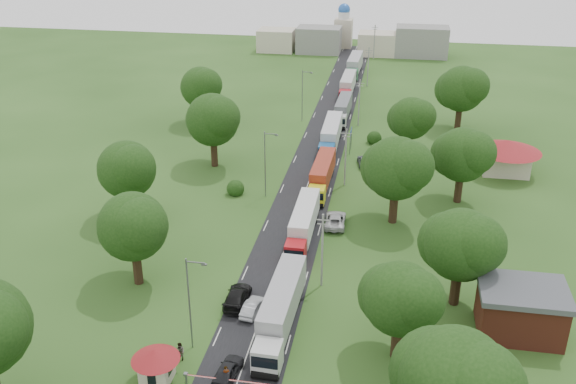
% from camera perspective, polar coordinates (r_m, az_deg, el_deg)
% --- Properties ---
extents(ground, '(260.00, 260.00, 0.00)m').
position_cam_1_polar(ground, '(79.79, -0.32, -5.21)').
color(ground, '#254717').
rests_on(ground, ground).
extents(road, '(8.00, 200.00, 0.04)m').
position_cam_1_polar(road, '(97.38, 1.76, 0.62)').
color(road, black).
rests_on(road, ground).
extents(boom_barrier, '(9.22, 0.35, 1.18)m').
position_cam_1_polar(boom_barrier, '(59.67, -6.09, -16.26)').
color(boom_barrier, slate).
rests_on(boom_barrier, ground).
extents(guard_booth, '(4.40, 4.40, 3.45)m').
position_cam_1_polar(guard_booth, '(60.47, -11.66, -14.50)').
color(guard_booth, beige).
rests_on(guard_booth, ground).
extents(info_sign, '(0.12, 3.10, 4.10)m').
position_cam_1_polar(info_sign, '(109.61, 5.62, 5.04)').
color(info_sign, slate).
rests_on(info_sign, ground).
extents(pole_1, '(1.60, 0.24, 9.00)m').
position_cam_1_polar(pole_1, '(70.76, 3.07, -5.11)').
color(pole_1, gray).
rests_on(pole_1, ground).
extents(pole_2, '(1.60, 0.24, 9.00)m').
position_cam_1_polar(pole_2, '(95.93, 5.14, 3.18)').
color(pole_2, gray).
rests_on(pole_2, ground).
extents(pole_3, '(1.60, 0.24, 9.00)m').
position_cam_1_polar(pole_3, '(122.34, 6.34, 7.96)').
color(pole_3, gray).
rests_on(pole_3, ground).
extents(pole_4, '(1.60, 0.24, 9.00)m').
position_cam_1_polar(pole_4, '(149.32, 7.13, 11.02)').
color(pole_4, gray).
rests_on(pole_4, ground).
extents(pole_5, '(1.60, 0.24, 9.00)m').
position_cam_1_polar(pole_5, '(176.63, 7.69, 13.15)').
color(pole_5, gray).
rests_on(pole_5, ground).
extents(lamp_0, '(2.03, 0.22, 10.00)m').
position_cam_1_polar(lamp_0, '(61.62, -8.66, -9.46)').
color(lamp_0, slate).
rests_on(lamp_0, ground).
extents(lamp_1, '(2.03, 0.22, 10.00)m').
position_cam_1_polar(lamp_1, '(91.52, -1.97, 2.76)').
color(lamp_1, slate).
rests_on(lamp_1, ground).
extents(lamp_2, '(2.03, 0.22, 10.00)m').
position_cam_1_polar(lamp_2, '(124.12, 1.34, 8.77)').
color(lamp_2, slate).
rests_on(lamp_2, ground).
extents(tree_1, '(9.60, 9.60, 12.05)m').
position_cam_1_polar(tree_1, '(50.19, 14.58, -15.96)').
color(tree_1, '#382616').
rests_on(tree_1, ground).
extents(tree_2, '(8.00, 8.00, 10.10)m').
position_cam_1_polar(tree_2, '(60.23, 9.95, -9.25)').
color(tree_2, '#382616').
rests_on(tree_2, ground).
extents(tree_3, '(8.80, 8.80, 11.07)m').
position_cam_1_polar(tree_3, '(68.88, 15.11, -4.49)').
color(tree_3, '#382616').
rests_on(tree_3, ground).
extents(tree_4, '(9.60, 9.60, 12.05)m').
position_cam_1_polar(tree_4, '(84.46, 9.61, 2.14)').
color(tree_4, '#382616').
rests_on(tree_4, ground).
extents(tree_5, '(8.80, 8.80, 11.07)m').
position_cam_1_polar(tree_5, '(92.63, 15.26, 3.25)').
color(tree_5, '#382616').
rests_on(tree_5, ground).
extents(tree_6, '(8.00, 8.00, 10.10)m').
position_cam_1_polar(tree_6, '(108.38, 10.90, 6.48)').
color(tree_6, '#382616').
rests_on(tree_6, ground).
extents(tree_7, '(9.60, 9.60, 12.05)m').
position_cam_1_polar(tree_7, '(122.95, 15.17, 8.87)').
color(tree_7, '#382616').
rests_on(tree_7, ground).
extents(tree_10, '(8.80, 8.80, 11.07)m').
position_cam_1_polar(tree_10, '(72.08, -13.60, -2.94)').
color(tree_10, '#382616').
rests_on(tree_10, ground).
extents(tree_11, '(8.80, 8.80, 11.07)m').
position_cam_1_polar(tree_11, '(87.14, -14.12, 2.00)').
color(tree_11, '#382616').
rests_on(tree_11, ground).
extents(tree_12, '(9.60, 9.60, 12.05)m').
position_cam_1_polar(tree_12, '(102.48, -6.71, 6.43)').
color(tree_12, '#382616').
rests_on(tree_12, ground).
extents(tree_13, '(8.80, 8.80, 11.07)m').
position_cam_1_polar(tree_13, '(123.21, -7.73, 9.24)').
color(tree_13, '#382616').
rests_on(tree_13, ground).
extents(house_brick, '(8.60, 6.60, 5.20)m').
position_cam_1_polar(house_brick, '(68.65, 19.97, -9.82)').
color(house_brick, maroon).
rests_on(house_brick, ground).
extents(house_cream, '(10.08, 10.08, 5.80)m').
position_cam_1_polar(house_cream, '(105.95, 18.90, 3.43)').
color(house_cream, beige).
rests_on(house_cream, ground).
extents(distant_town, '(52.00, 8.00, 8.00)m').
position_cam_1_polar(distant_town, '(182.00, 6.19, 13.18)').
color(distant_town, gray).
rests_on(distant_town, ground).
extents(church, '(5.00, 5.00, 12.30)m').
position_cam_1_polar(church, '(189.82, 4.95, 14.30)').
color(church, beige).
rests_on(church, ground).
extents(truck_0, '(3.01, 15.70, 4.35)m').
position_cam_1_polar(truck_0, '(65.38, -0.66, -10.34)').
color(truck_0, silver).
rests_on(truck_0, ground).
extents(truck_1, '(2.57, 14.57, 4.04)m').
position_cam_1_polar(truck_1, '(81.47, 1.37, -2.82)').
color(truck_1, '#B1141A').
rests_on(truck_1, ground).
extents(truck_2, '(2.66, 14.32, 3.97)m').
position_cam_1_polar(truck_2, '(95.88, 3.04, 1.57)').
color(truck_2, yellow).
rests_on(truck_2, ground).
extents(truck_3, '(2.87, 15.58, 4.32)m').
position_cam_1_polar(truck_3, '(111.56, 3.84, 5.07)').
color(truck_3, '#17548E').
rests_on(truck_3, ground).
extents(truck_4, '(2.57, 13.71, 3.80)m').
position_cam_1_polar(truck_4, '(126.76, 4.91, 7.36)').
color(truck_4, silver).
rests_on(truck_4, ground).
extents(truck_5, '(2.68, 14.76, 4.09)m').
position_cam_1_polar(truck_5, '(142.82, 5.32, 9.43)').
color(truck_5, '#B11B26').
rests_on(truck_5, ground).
extents(truck_6, '(3.08, 15.79, 4.37)m').
position_cam_1_polar(truck_6, '(160.03, 5.94, 11.14)').
color(truck_6, '#24603B').
rests_on(truck_6, ground).
extents(car_lane_front, '(2.33, 4.69, 1.54)m').
position_cam_1_polar(car_lane_front, '(60.76, -5.36, -15.49)').
color(car_lane_front, black).
rests_on(car_lane_front, ground).
extents(car_lane_mid, '(1.99, 4.38, 1.39)m').
position_cam_1_polar(car_lane_mid, '(68.50, -3.18, -10.19)').
color(car_lane_mid, '#AEB0B7').
rests_on(car_lane_mid, ground).
extents(car_lane_rear, '(2.38, 5.72, 1.65)m').
position_cam_1_polar(car_lane_rear, '(69.99, -4.54, -9.26)').
color(car_lane_rear, black).
rests_on(car_lane_rear, ground).
extents(car_verge_near, '(2.91, 5.86, 1.60)m').
position_cam_1_polar(car_verge_near, '(85.48, 4.23, -2.49)').
color(car_verge_near, silver).
rests_on(car_verge_near, ground).
extents(car_verge_far, '(2.74, 4.93, 1.59)m').
position_cam_1_polar(car_verge_far, '(104.93, 6.77, 2.76)').
color(car_verge_far, slate).
rests_on(car_verge_far, ground).
extents(pedestrian_near, '(0.83, 0.68, 1.95)m').
position_cam_1_polar(pedestrian_near, '(59.87, -5.50, -15.96)').
color(pedestrian_near, gray).
rests_on(pedestrian_near, ground).
extents(pedestrian_booth, '(1.17, 1.12, 1.89)m').
position_cam_1_polar(pedestrian_booth, '(63.02, -9.56, -13.84)').
color(pedestrian_booth, gray).
rests_on(pedestrian_booth, ground).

